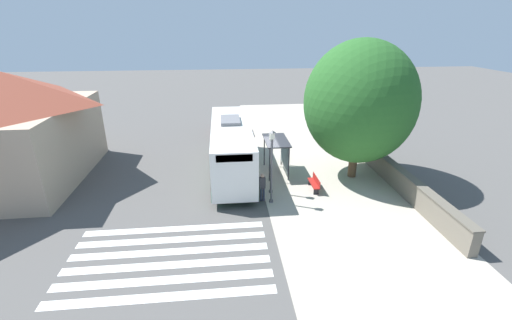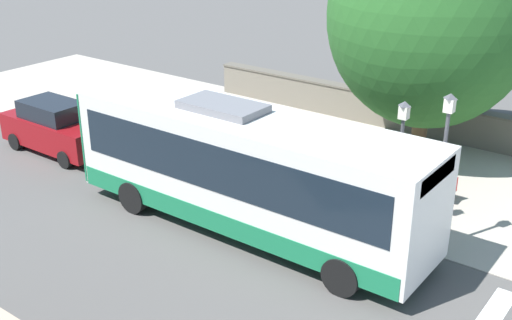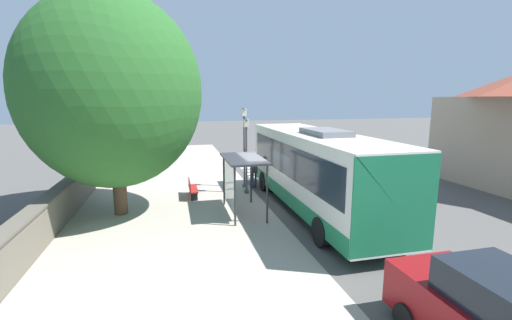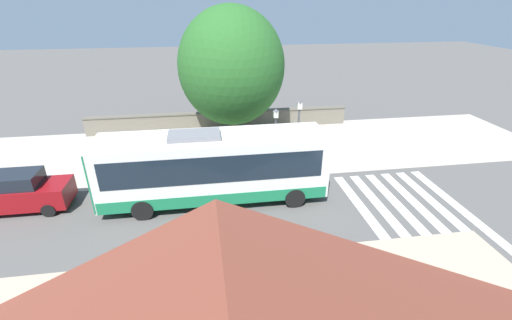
{
  "view_description": "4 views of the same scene",
  "coord_description": "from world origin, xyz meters",
  "px_view_note": "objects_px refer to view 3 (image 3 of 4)",
  "views": [
    {
      "loc": [
        2.41,
        21.55,
        9.8
      ],
      "look_at": [
        0.16,
        -0.31,
        1.03
      ],
      "focal_mm": 24.0,
      "sensor_mm": 36.0,
      "label": 1
    },
    {
      "loc": [
        14.79,
        9.18,
        9.06
      ],
      "look_at": [
        1.82,
        -0.52,
        2.23
      ],
      "focal_mm": 45.0,
      "sensor_mm": 36.0,
      "label": 2
    },
    {
      "loc": [
        -4.13,
        -14.18,
        4.89
      ],
      "look_at": [
        -0.71,
        -0.37,
        2.31
      ],
      "focal_mm": 24.0,
      "sensor_mm": 36.0,
      "label": 3
    },
    {
      "loc": [
        16.93,
        -1.0,
        9.34
      ],
      "look_at": [
        1.23,
        1.34,
        1.79
      ],
      "focal_mm": 24.0,
      "sensor_mm": 36.0,
      "label": 4
    }
  ],
  "objects_px": {
    "bus_shelter": "(240,168)",
    "street_lamp_far": "(246,149)",
    "bench": "(192,188)",
    "street_lamp_near": "(244,140)",
    "shade_tree": "(113,92)",
    "bus": "(316,169)",
    "pedestrian": "(254,169)"
  },
  "relations": [
    {
      "from": "bus_shelter",
      "to": "street_lamp_near",
      "type": "xyz_separation_m",
      "value": [
        1.09,
        4.3,
        0.61
      ]
    },
    {
      "from": "bus",
      "to": "street_lamp_far",
      "type": "relative_size",
      "value": 2.76
    },
    {
      "from": "bus_shelter",
      "to": "street_lamp_far",
      "type": "xyz_separation_m",
      "value": [
        0.93,
        3.05,
        0.35
      ]
    },
    {
      "from": "street_lamp_near",
      "to": "shade_tree",
      "type": "bearing_deg",
      "value": -152.79
    },
    {
      "from": "bus",
      "to": "street_lamp_far",
      "type": "height_order",
      "value": "street_lamp_far"
    },
    {
      "from": "shade_tree",
      "to": "bus",
      "type": "bearing_deg",
      "value": -11.55
    },
    {
      "from": "street_lamp_far",
      "to": "shade_tree",
      "type": "distance_m",
      "value": 6.79
    },
    {
      "from": "street_lamp_near",
      "to": "bus",
      "type": "bearing_deg",
      "value": -66.02
    },
    {
      "from": "pedestrian",
      "to": "bench",
      "type": "height_order",
      "value": "pedestrian"
    },
    {
      "from": "bench",
      "to": "street_lamp_near",
      "type": "bearing_deg",
      "value": 24.62
    },
    {
      "from": "pedestrian",
      "to": "street_lamp_far",
      "type": "xyz_separation_m",
      "value": [
        -0.64,
        -0.98,
        1.32
      ]
    },
    {
      "from": "street_lamp_near",
      "to": "street_lamp_far",
      "type": "relative_size",
      "value": 1.12
    },
    {
      "from": "bench",
      "to": "street_lamp_near",
      "type": "height_order",
      "value": "street_lamp_near"
    },
    {
      "from": "shade_tree",
      "to": "bus_shelter",
      "type": "bearing_deg",
      "value": -13.45
    },
    {
      "from": "bus_shelter",
      "to": "street_lamp_far",
      "type": "relative_size",
      "value": 0.78
    },
    {
      "from": "bench",
      "to": "street_lamp_far",
      "type": "height_order",
      "value": "street_lamp_far"
    },
    {
      "from": "bus",
      "to": "shade_tree",
      "type": "distance_m",
      "value": 8.97
    },
    {
      "from": "street_lamp_far",
      "to": "pedestrian",
      "type": "bearing_deg",
      "value": 56.63
    },
    {
      "from": "bus_shelter",
      "to": "shade_tree",
      "type": "bearing_deg",
      "value": 166.55
    },
    {
      "from": "bench",
      "to": "street_lamp_near",
      "type": "xyz_separation_m",
      "value": [
        2.95,
        1.35,
        2.15
      ]
    },
    {
      "from": "bus_shelter",
      "to": "shade_tree",
      "type": "relative_size",
      "value": 0.34
    },
    {
      "from": "bench",
      "to": "street_lamp_near",
      "type": "distance_m",
      "value": 3.89
    },
    {
      "from": "bus_shelter",
      "to": "bench",
      "type": "distance_m",
      "value": 3.81
    },
    {
      "from": "bus_shelter",
      "to": "street_lamp_near",
      "type": "bearing_deg",
      "value": 75.81
    },
    {
      "from": "bus",
      "to": "shade_tree",
      "type": "height_order",
      "value": "shade_tree"
    },
    {
      "from": "bus",
      "to": "bench",
      "type": "bearing_deg",
      "value": 145.93
    },
    {
      "from": "bus_shelter",
      "to": "shade_tree",
      "type": "distance_m",
      "value": 6.0
    },
    {
      "from": "pedestrian",
      "to": "street_lamp_near",
      "type": "xyz_separation_m",
      "value": [
        -0.49,
        0.27,
        1.58
      ]
    },
    {
      "from": "bus",
      "to": "shade_tree",
      "type": "relative_size",
      "value": 1.2
    },
    {
      "from": "pedestrian",
      "to": "shade_tree",
      "type": "height_order",
      "value": "shade_tree"
    },
    {
      "from": "bus",
      "to": "bench",
      "type": "distance_m",
      "value": 6.29
    },
    {
      "from": "bench",
      "to": "shade_tree",
      "type": "xyz_separation_m",
      "value": [
        -3.11,
        -1.76,
        4.68
      ]
    }
  ]
}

